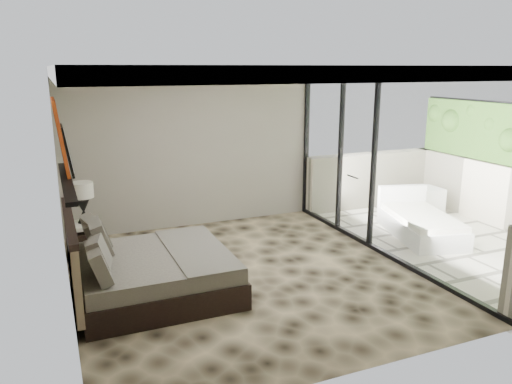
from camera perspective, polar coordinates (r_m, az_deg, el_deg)
name	(u,v)px	position (r m, az deg, el deg)	size (l,w,h in m)	color
floor	(245,275)	(6.97, -1.24, -9.50)	(5.00, 5.00, 0.00)	black
ceiling	(244,67)	(6.39, -1.38, 14.11)	(4.50, 5.00, 0.02)	silver
back_wall	(193,148)	(8.86, -7.23, 4.96)	(4.50, 0.02, 2.80)	gray
left_wall	(62,192)	(6.11, -21.26, -0.01)	(0.02, 5.00, 2.80)	gray
glass_wall	(386,164)	(7.63, 14.64, 3.15)	(0.08, 5.00, 2.80)	white
terrace_slab	(455,243)	(8.97, 21.76, -5.48)	(3.00, 5.00, 0.12)	beige
picture_ledge	(67,181)	(6.18, -20.82, 1.14)	(0.12, 2.20, 0.05)	black
bed	(147,271)	(6.43, -12.34, -8.83)	(1.94, 1.88, 1.07)	black
nightstand	(84,242)	(7.99, -19.10, -5.40)	(0.46, 0.46, 0.46)	black
table_lamp	(82,197)	(7.85, -19.23, -0.54)	(0.34, 0.34, 0.62)	black
abstract_canvas	(60,136)	(6.53, -21.48, 5.97)	(0.04, 0.90, 0.90)	#B93A0F
framed_print	(67,150)	(6.36, -20.81, 4.46)	(0.03, 0.50, 0.60)	black
ottoman	(426,201)	(10.23, 18.83, -0.99)	(0.52, 0.52, 0.52)	silver
lounger	(420,223)	(8.93, 18.19, -3.39)	(1.31, 1.93, 0.69)	silver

